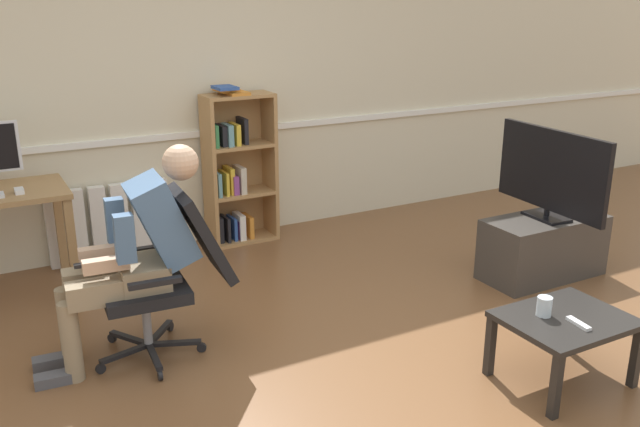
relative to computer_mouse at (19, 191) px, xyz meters
name	(u,v)px	position (x,y,z in m)	size (l,w,h in m)	color
ground_plane	(371,383)	(1.46, -2.03, -0.77)	(18.00, 18.00, 0.00)	brown
back_wall	(197,80)	(1.46, 0.62, 0.58)	(12.00, 0.13, 2.70)	beige
computer_mouse	(19,191)	(0.00, 0.00, 0.00)	(0.06, 0.10, 0.03)	white
bookshelf	(236,171)	(1.69, 0.41, -0.17)	(0.57, 0.29, 1.32)	#AD7F4C
radiator	(110,222)	(0.65, 0.51, -0.47)	(0.94, 0.08, 0.60)	white
office_chair	(171,267)	(0.65, -1.16, -0.25)	(0.83, 0.62, 0.96)	black
person_seated	(135,251)	(0.46, -1.15, -0.12)	(0.99, 0.41, 1.23)	#937F60
tv_stand	(543,247)	(3.37, -1.40, -0.54)	(0.92, 0.42, 0.46)	#3D3833
tv_screen	(551,172)	(3.37, -1.40, 0.03)	(0.22, 1.02, 0.65)	black
coffee_table	(565,326)	(2.38, -2.49, -0.45)	(0.65, 0.52, 0.38)	black
drinking_glass	(544,306)	(2.28, -2.42, -0.34)	(0.08, 0.08, 0.11)	silver
spare_remote	(578,323)	(2.36, -2.59, -0.38)	(0.04, 0.15, 0.02)	white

